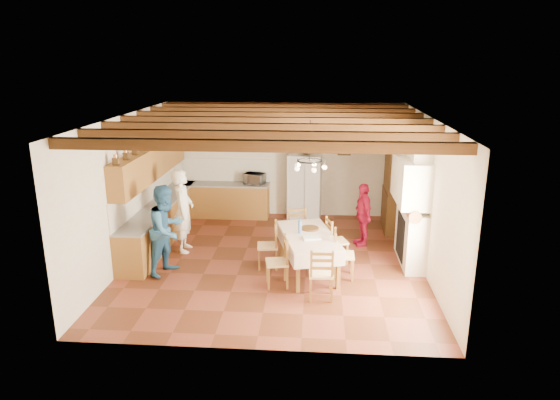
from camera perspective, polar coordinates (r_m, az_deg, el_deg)
The scene contains 31 objects.
floor at distance 10.48m, azimuth -0.67°, elevation -7.08°, with size 6.00×6.50×0.02m, color #532614.
ceiling at distance 9.69m, azimuth -0.73°, elevation 9.56°, with size 6.00×6.50×0.02m, color silver.
wall_back at distance 13.14m, azimuth 0.53°, elevation 4.65°, with size 6.00×0.02×3.00m, color beige.
wall_front at distance 6.90m, azimuth -3.04°, elevation -6.22°, with size 6.00×0.02×3.00m, color beige.
wall_left at distance 10.66m, azimuth -17.04°, elevation 1.19°, with size 0.02×6.50×3.00m, color beige.
wall_right at distance 10.18m, azimuth 16.44°, elevation 0.54°, with size 0.02×6.50×3.00m, color beige.
ceiling_beams at distance 9.70m, azimuth -0.73°, elevation 8.97°, with size 6.00×6.30×0.16m, color #331B0A, non-canonical shape.
lower_cabinets_left at distance 11.80m, azimuth -13.42°, elevation -2.53°, with size 0.60×4.30×0.86m, color brown.
lower_cabinets_back at distance 13.29m, azimuth -6.26°, elevation -0.07°, with size 2.30×0.60×0.86m, color brown.
countertop_left at distance 11.67m, azimuth -13.56°, elevation -0.44°, with size 0.62×4.30×0.04m, color slate.
countertop_back at distance 13.17m, azimuth -6.32°, elevation 1.81°, with size 2.34×0.62×0.04m, color slate.
backsplash_left at distance 11.68m, azimuth -15.00°, elevation 1.10°, with size 0.03×4.30×0.60m, color white.
backsplash_back at distance 13.37m, azimuth -6.14°, elevation 3.44°, with size 2.30×0.03×0.60m, color white.
upper_cabinets at distance 11.48m, azimuth -14.47°, elevation 4.22°, with size 0.35×4.20×0.70m, color brown.
fireplace at distance 10.33m, azimuth 14.60°, elevation 0.34°, with size 0.56×1.60×2.80m, color beige, non-canonical shape.
wall_picture at distance 13.04m, azimuth 7.37°, elevation 5.99°, with size 0.34×0.03×0.42m, color black.
refrigerator at distance 13.08m, azimuth 2.87°, elevation 1.63°, with size 0.84×0.69×1.69m, color silver.
hutch at distance 12.28m, azimuth 13.10°, elevation 1.60°, with size 0.52×1.24×2.25m, color #3B220D, non-canonical shape.
dining_table at distance 9.73m, azimuth 3.25°, elevation -4.40°, with size 1.35×1.99×0.80m.
chandelier at distance 9.30m, azimuth 3.40°, elevation 4.51°, with size 0.47×0.47×0.03m, color black.
chair_left_near at distance 9.25m, azimuth -0.36°, elevation -7.04°, with size 0.42×0.40×0.96m, color brown, non-canonical shape.
chair_left_far at distance 10.03m, azimuth -1.45°, elevation -5.16°, with size 0.42×0.40×0.96m, color brown, non-canonical shape.
chair_right_near at distance 9.66m, azimuth 7.29°, elevation -6.14°, with size 0.42×0.40×0.96m, color brown, non-canonical shape.
chair_right_far at distance 10.34m, azimuth 6.48°, elevation -4.59°, with size 0.42×0.40×0.96m, color brown, non-canonical shape.
chair_end_near at distance 8.83m, azimuth 4.74°, elevation -8.28°, with size 0.42×0.40×0.96m, color brown, non-canonical shape.
chair_end_far at distance 10.81m, azimuth 2.08°, elevation -3.54°, with size 0.42×0.40×0.96m, color brown, non-canonical shape.
person_man at distance 10.94m, azimuth -11.00°, elevation -1.22°, with size 0.66×0.44×1.82m, color white.
person_woman_blue at distance 9.90m, azimuth -12.80°, elevation -3.33°, with size 0.86×0.67×1.78m, color #2B5D89.
person_woman_red at distance 11.30m, azimuth 9.44°, elevation -1.63°, with size 0.84×0.35×1.43m, color #A81133.
microwave at distance 13.01m, azimuth -2.91°, elevation 2.45°, with size 0.52×0.35×0.29m, color silver.
fridge_vase at distance 12.86m, azimuth 3.13°, elevation 5.93°, with size 0.29×0.29×0.31m, color #3B220D.
Camera 1 is at (0.84, -9.59, 4.13)m, focal length 32.00 mm.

